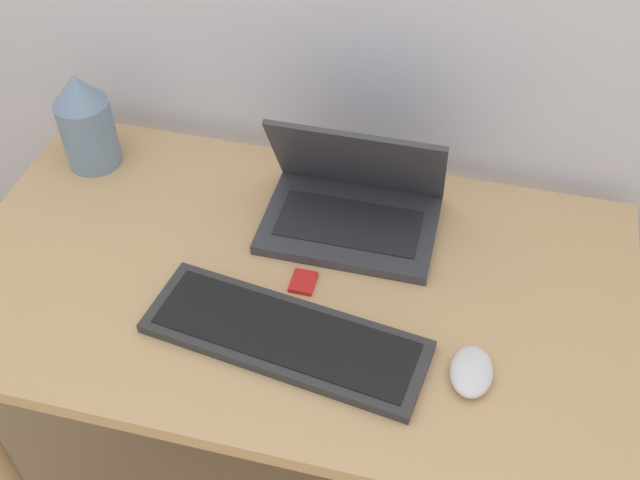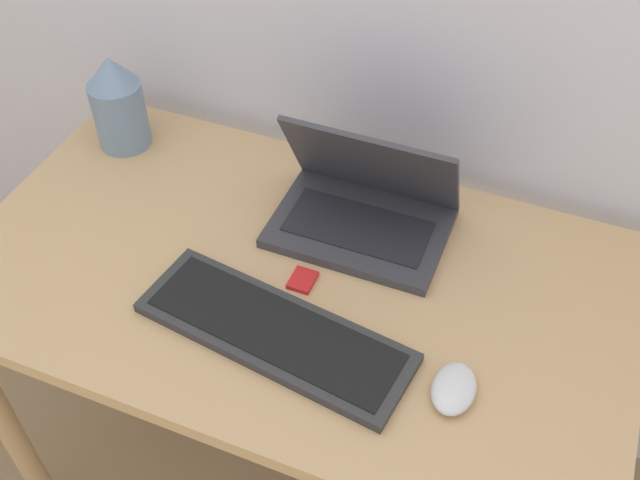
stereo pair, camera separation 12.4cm
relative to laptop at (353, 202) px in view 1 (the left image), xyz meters
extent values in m
cube|color=tan|center=(-0.07, -0.17, -0.06)|extent=(1.20, 0.68, 0.03)
cylinder|color=tan|center=(-0.62, 0.12, -0.45)|extent=(0.05, 0.05, 0.75)
cylinder|color=tan|center=(0.47, 0.12, -0.45)|extent=(0.05, 0.05, 0.75)
cube|color=#333338|center=(0.00, -0.02, -0.04)|extent=(0.32, 0.23, 0.02)
cube|color=black|center=(0.00, -0.03, -0.03)|extent=(0.26, 0.12, 0.00)
cube|color=#333338|center=(0.00, 0.04, 0.07)|extent=(0.32, 0.12, 0.20)
cube|color=#0F1938|center=(0.00, 0.05, 0.07)|extent=(0.28, 0.09, 0.17)
cube|color=#2D2D2D|center=(-0.05, -0.30, -0.04)|extent=(0.48, 0.22, 0.02)
cube|color=black|center=(-0.05, -0.30, -0.03)|extent=(0.44, 0.18, 0.00)
ellipsoid|color=silver|center=(0.26, -0.30, -0.03)|extent=(0.07, 0.10, 0.03)
cylinder|color=slate|center=(-0.55, 0.05, 0.02)|extent=(0.11, 0.11, 0.14)
cone|color=slate|center=(-0.55, 0.05, 0.13)|extent=(0.10, 0.10, 0.06)
cube|color=red|center=(-0.05, -0.18, -0.04)|extent=(0.04, 0.05, 0.01)
camera|label=1|loc=(0.19, -1.01, 0.94)|focal=42.00mm
camera|label=2|loc=(0.30, -0.97, 0.94)|focal=42.00mm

